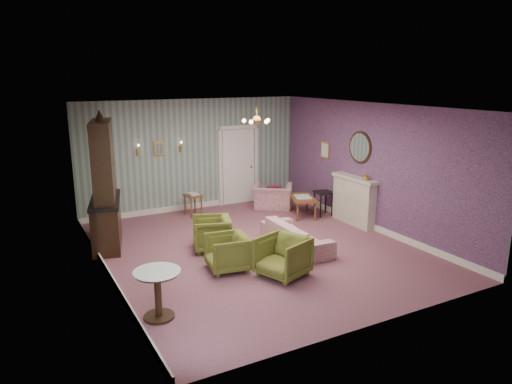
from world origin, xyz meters
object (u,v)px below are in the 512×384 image
dresser (104,181)px  fireplace (354,200)px  olive_chair_b (227,251)px  pedestal_table (158,294)px  olive_chair_a (283,255)px  sofa_chintz (296,231)px  side_table_black (323,203)px  olive_chair_c (212,232)px  coffee_table (303,206)px  wingback_chair (273,193)px

dresser → fireplace: bearing=0.9°
olive_chair_b → pedestal_table: bearing=-46.8°
olive_chair_a → sofa_chintz: size_ratio=0.43×
olive_chair_b → olive_chair_a: bearing=54.9°
sofa_chintz → fireplace: fireplace is taller
sofa_chintz → side_table_black: bearing=-46.8°
olive_chair_c → side_table_black: 3.60m
olive_chair_a → dresser: 4.05m
dresser → coffee_table: dresser is taller
sofa_chintz → pedestal_table: (-3.39, -1.49, 0.01)m
olive_chair_a → wingback_chair: bearing=132.2°
olive_chair_b → dresser: dresser is taller
side_table_black → pedestal_table: 6.16m
olive_chair_a → fireplace: (3.10, 1.81, 0.18)m
olive_chair_b → wingback_chair: bearing=146.8°
wingback_chair → coffee_table: wingback_chair is taller
sofa_chintz → wingback_chair: (1.08, 2.80, 0.08)m
fireplace → side_table_black: bearing=102.8°
sofa_chintz → side_table_black: (1.90, 1.66, -0.05)m
olive_chair_b → sofa_chintz: (1.74, 0.36, -0.01)m
wingback_chair → olive_chair_b: bearing=82.7°
olive_chair_a → olive_chair_c: size_ratio=1.05×
wingback_chair → side_table_black: (0.82, -1.14, -0.13)m
dresser → pedestal_table: (0.01, -3.52, -1.01)m
side_table_black → pedestal_table: (-5.29, -3.16, 0.07)m
olive_chair_b → wingback_chair: wingback_chair is taller
olive_chair_b → dresser: (-1.66, 2.38, 1.02)m
olive_chair_a → side_table_black: olive_chair_a is taller
coffee_table → pedestal_table: size_ratio=1.32×
pedestal_table → coffee_table: bearing=35.0°
wingback_chair → olive_chair_a: bearing=96.3°
olive_chair_c → olive_chair_b: bearing=10.4°
coffee_table → pedestal_table: pedestal_table is taller
olive_chair_a → pedestal_table: olive_chair_a is taller
coffee_table → pedestal_table: 5.84m
olive_chair_b → dresser: 3.08m
dresser → coffee_table: (4.80, -0.17, -1.13)m
wingback_chair → fireplace: size_ratio=0.72×
olive_chair_a → olive_chair_c: bearing=178.3°
side_table_black → wingback_chair: bearing=125.9°
side_table_black → sofa_chintz: bearing=-138.8°
fireplace → sofa_chintz: bearing=-160.7°
olive_chair_a → wingback_chair: wingback_chair is taller
olive_chair_c → sofa_chintz: 1.74m
dresser → side_table_black: (5.30, -0.36, -1.07)m
dresser → pedestal_table: size_ratio=3.68×
wingback_chair → coffee_table: 1.02m
olive_chair_c → coffee_table: olive_chair_c is taller
wingback_chair → fireplace: (1.03, -2.06, 0.14)m
fireplace → coffee_table: 1.36m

